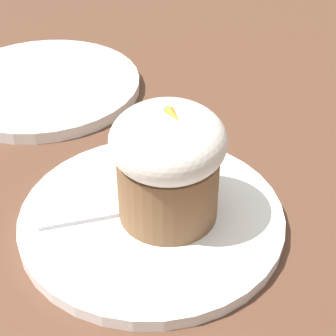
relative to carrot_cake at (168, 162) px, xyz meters
The scene contains 5 objects.
ground_plane 0.06m from the carrot_cake, 116.32° to the right, with size 4.00×4.00×0.00m, color #513323.
dessert_plate 0.06m from the carrot_cake, 116.32° to the right, with size 0.22×0.22×0.01m.
carrot_cake is the anchor object (origin of this frame).
spoon 0.05m from the carrot_cake, 136.91° to the right, with size 0.05×0.13×0.01m.
side_plate 0.27m from the carrot_cake, behind, with size 0.22×0.22×0.01m.
Camera 1 is at (0.31, -0.15, 0.32)m, focal length 60.00 mm.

